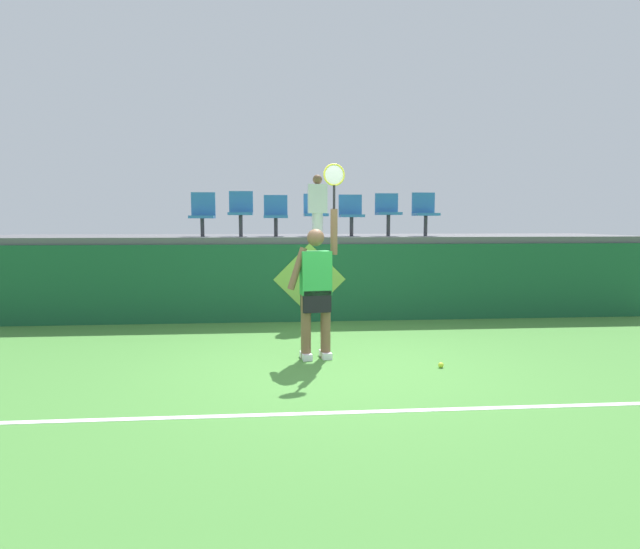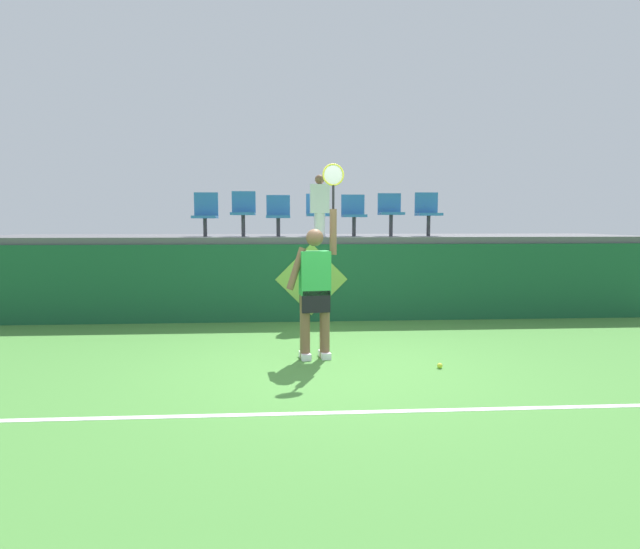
% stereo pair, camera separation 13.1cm
% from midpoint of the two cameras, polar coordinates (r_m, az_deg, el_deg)
% --- Properties ---
extents(ground_plane, '(40.00, 40.00, 0.00)m').
position_cam_midpoint_polar(ground_plane, '(6.56, 1.17, -9.88)').
color(ground_plane, '#478438').
extents(court_back_wall, '(12.57, 0.20, 1.37)m').
position_cam_midpoint_polar(court_back_wall, '(9.38, -0.74, -0.87)').
color(court_back_wall, '#195633').
rests_on(court_back_wall, ground_plane).
extents(spectator_platform, '(12.57, 2.49, 0.12)m').
position_cam_midpoint_polar(spectator_platform, '(10.52, -1.21, 3.91)').
color(spectator_platform, '#56565B').
rests_on(spectator_platform, court_back_wall).
extents(court_baseline_stripe, '(11.31, 0.08, 0.01)m').
position_cam_midpoint_polar(court_baseline_stripe, '(5.08, 3.07, -14.57)').
color(court_baseline_stripe, white).
rests_on(court_baseline_stripe, ground_plane).
extents(tennis_player, '(0.75, 0.31, 2.49)m').
position_cam_midpoint_polar(tennis_player, '(6.76, -0.97, -1.29)').
color(tennis_player, white).
rests_on(tennis_player, ground_plane).
extents(tennis_ball, '(0.07, 0.07, 0.07)m').
position_cam_midpoint_polar(tennis_ball, '(6.64, 12.34, -9.51)').
color(tennis_ball, '#D1E533').
rests_on(tennis_ball, ground_plane).
extents(water_bottle, '(0.06, 0.06, 0.23)m').
position_cam_midpoint_polar(water_bottle, '(9.45, -1.03, 4.76)').
color(water_bottle, white).
rests_on(water_bottle, spectator_platform).
extents(stadium_chair_0, '(0.44, 0.42, 0.81)m').
position_cam_midpoint_polar(stadium_chair_0, '(10.01, -12.90, 6.53)').
color(stadium_chair_0, '#38383D').
rests_on(stadium_chair_0, spectator_platform).
extents(stadium_chair_1, '(0.44, 0.42, 0.84)m').
position_cam_midpoint_polar(stadium_chair_1, '(9.94, -8.91, 6.84)').
color(stadium_chair_1, '#38383D').
rests_on(stadium_chair_1, spectator_platform).
extents(stadium_chair_2, '(0.44, 0.42, 0.77)m').
position_cam_midpoint_polar(stadium_chair_2, '(9.91, -5.17, 6.58)').
color(stadium_chair_2, '#38383D').
rests_on(stadium_chair_2, spectator_platform).
extents(stadium_chair_3, '(0.44, 0.42, 0.79)m').
position_cam_midpoint_polar(stadium_chair_3, '(9.93, -0.85, 6.76)').
color(stadium_chair_3, '#38383D').
rests_on(stadium_chair_3, spectator_platform).
extents(stadium_chair_4, '(0.44, 0.42, 0.78)m').
position_cam_midpoint_polar(stadium_chair_4, '(10.00, 2.99, 6.67)').
color(stadium_chair_4, '#38383D').
rests_on(stadium_chair_4, spectator_platform).
extents(stadium_chair_5, '(0.44, 0.42, 0.81)m').
position_cam_midpoint_polar(stadium_chair_5, '(10.12, 6.94, 6.81)').
color(stadium_chair_5, '#38383D').
rests_on(stadium_chair_5, spectator_platform).
extents(stadium_chair_6, '(0.44, 0.42, 0.83)m').
position_cam_midpoint_polar(stadium_chair_6, '(10.29, 10.86, 6.72)').
color(stadium_chair_6, '#38383D').
rests_on(stadium_chair_6, spectator_platform).
extents(spectator_0, '(0.34, 0.20, 1.10)m').
position_cam_midpoint_polar(spectator_0, '(9.52, -0.67, 7.50)').
color(spectator_0, white).
rests_on(spectator_0, spectator_platform).
extents(wall_signage_mount, '(1.27, 0.01, 1.39)m').
position_cam_midpoint_polar(wall_signage_mount, '(9.37, -1.52, -5.09)').
color(wall_signage_mount, '#195633').
rests_on(wall_signage_mount, ground_plane).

